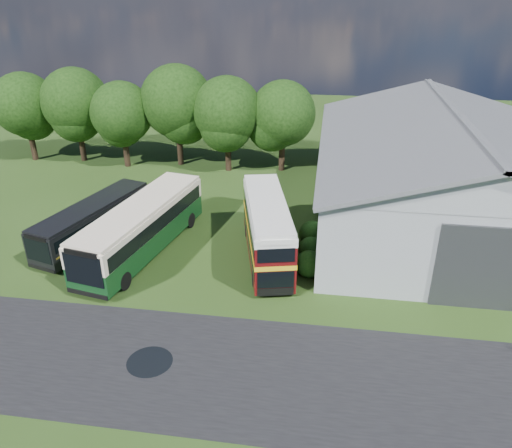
% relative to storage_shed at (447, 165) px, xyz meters
% --- Properties ---
extents(ground, '(120.00, 120.00, 0.00)m').
position_rel_storage_shed_xyz_m(ground, '(-15.00, -15.98, -4.17)').
color(ground, '#243E13').
rests_on(ground, ground).
extents(asphalt_road, '(60.00, 8.00, 0.02)m').
position_rel_storage_shed_xyz_m(asphalt_road, '(-12.00, -18.98, -4.17)').
color(asphalt_road, black).
rests_on(asphalt_road, ground).
extents(puddle, '(2.20, 2.20, 0.01)m').
position_rel_storage_shed_xyz_m(puddle, '(-16.50, -18.98, -4.17)').
color(puddle, black).
rests_on(puddle, ground).
extents(storage_shed, '(18.80, 24.80, 8.15)m').
position_rel_storage_shed_xyz_m(storage_shed, '(0.00, 0.00, 0.00)').
color(storage_shed, gray).
rests_on(storage_shed, ground).
extents(tree_far_left, '(6.12, 6.12, 8.64)m').
position_rel_storage_shed_xyz_m(tree_far_left, '(-38.00, 8.02, 1.40)').
color(tree_far_left, black).
rests_on(tree_far_left, ground).
extents(tree_left_a, '(6.46, 6.46, 9.12)m').
position_rel_storage_shed_xyz_m(tree_left_a, '(-33.00, 8.52, 1.71)').
color(tree_left_a, black).
rests_on(tree_left_a, ground).
extents(tree_left_b, '(5.78, 5.78, 8.16)m').
position_rel_storage_shed_xyz_m(tree_left_b, '(-28.00, 7.52, 1.09)').
color(tree_left_b, black).
rests_on(tree_left_b, ground).
extents(tree_mid, '(6.80, 6.80, 9.60)m').
position_rel_storage_shed_xyz_m(tree_mid, '(-23.00, 8.82, 2.02)').
color(tree_mid, black).
rests_on(tree_mid, ground).
extents(tree_right_a, '(6.26, 6.26, 8.83)m').
position_rel_storage_shed_xyz_m(tree_right_a, '(-18.00, 7.82, 1.52)').
color(tree_right_a, black).
rests_on(tree_right_a, ground).
extents(tree_right_b, '(5.98, 5.98, 8.45)m').
position_rel_storage_shed_xyz_m(tree_right_b, '(-13.00, 8.62, 1.27)').
color(tree_right_b, black).
rests_on(tree_right_b, ground).
extents(shrub_front, '(1.70, 1.70, 1.70)m').
position_rel_storage_shed_xyz_m(shrub_front, '(-9.40, -9.98, -4.17)').
color(shrub_front, '#194714').
rests_on(shrub_front, ground).
extents(shrub_mid, '(1.60, 1.60, 1.60)m').
position_rel_storage_shed_xyz_m(shrub_mid, '(-9.40, -7.98, -4.17)').
color(shrub_mid, '#194714').
rests_on(shrub_mid, ground).
extents(shrub_back, '(1.80, 1.80, 1.80)m').
position_rel_storage_shed_xyz_m(shrub_back, '(-9.40, -5.98, -4.17)').
color(shrub_back, '#194714').
rests_on(shrub_back, ground).
extents(bus_green_single, '(5.13, 12.64, 3.40)m').
position_rel_storage_shed_xyz_m(bus_green_single, '(-20.45, -8.66, -2.36)').
color(bus_green_single, black).
rests_on(bus_green_single, ground).
extents(bus_maroon_double, '(4.54, 9.81, 4.09)m').
position_rel_storage_shed_xyz_m(bus_maroon_double, '(-12.24, -8.33, -2.13)').
color(bus_maroon_double, black).
rests_on(bus_maroon_double, ground).
extents(bus_dark_single, '(4.91, 10.20, 2.74)m').
position_rel_storage_shed_xyz_m(bus_dark_single, '(-24.39, -7.58, -2.71)').
color(bus_dark_single, black).
rests_on(bus_dark_single, ground).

